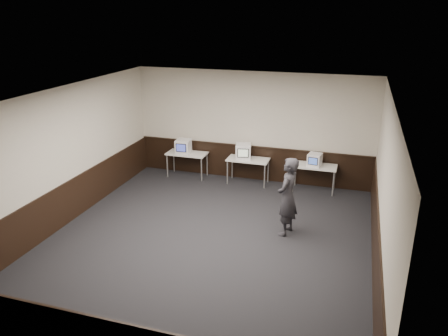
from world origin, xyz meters
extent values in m
plane|color=black|center=(0.00, 0.00, 0.00)|extent=(8.00, 8.00, 0.00)
plane|color=white|center=(0.00, 0.00, 3.20)|extent=(8.00, 8.00, 0.00)
plane|color=beige|center=(0.00, 4.00, 1.60)|extent=(7.00, 0.00, 7.00)
plane|color=beige|center=(0.00, -4.00, 1.60)|extent=(7.00, 0.00, 7.00)
plane|color=beige|center=(-3.50, 0.00, 1.60)|extent=(0.00, 8.00, 8.00)
plane|color=beige|center=(3.50, 0.00, 1.60)|extent=(0.00, 8.00, 8.00)
cube|color=black|center=(0.00, 3.98, 0.50)|extent=(6.98, 0.04, 1.00)
cube|color=black|center=(-3.48, 0.00, 0.50)|extent=(0.04, 7.98, 1.00)
cube|color=black|center=(3.48, 0.00, 0.50)|extent=(0.04, 7.98, 1.00)
cube|color=black|center=(0.00, 3.96, 1.02)|extent=(6.98, 0.06, 0.04)
cube|color=silver|center=(-1.90, 3.60, 0.73)|extent=(1.20, 0.60, 0.04)
cylinder|color=#999999|center=(-2.45, 3.35, 0.35)|extent=(0.04, 0.04, 0.71)
cylinder|color=#999999|center=(-1.35, 3.35, 0.35)|extent=(0.04, 0.04, 0.71)
cylinder|color=#999999|center=(-2.45, 3.85, 0.35)|extent=(0.04, 0.04, 0.71)
cylinder|color=#999999|center=(-1.35, 3.85, 0.35)|extent=(0.04, 0.04, 0.71)
cube|color=silver|center=(0.00, 3.60, 0.73)|extent=(1.20, 0.60, 0.04)
cylinder|color=#999999|center=(-0.55, 3.35, 0.35)|extent=(0.04, 0.04, 0.71)
cylinder|color=#999999|center=(0.55, 3.35, 0.35)|extent=(0.04, 0.04, 0.71)
cylinder|color=#999999|center=(-0.55, 3.85, 0.35)|extent=(0.04, 0.04, 0.71)
cylinder|color=#999999|center=(0.55, 3.85, 0.35)|extent=(0.04, 0.04, 0.71)
cube|color=silver|center=(1.90, 3.60, 0.73)|extent=(1.20, 0.60, 0.04)
cylinder|color=#999999|center=(1.35, 3.35, 0.35)|extent=(0.04, 0.04, 0.71)
cylinder|color=#999999|center=(2.45, 3.35, 0.35)|extent=(0.04, 0.04, 0.71)
cylinder|color=#999999|center=(1.35, 3.85, 0.35)|extent=(0.04, 0.04, 0.71)
cylinder|color=#999999|center=(2.45, 3.85, 0.35)|extent=(0.04, 0.04, 0.71)
cube|color=white|center=(-1.99, 3.55, 0.96)|extent=(0.45, 0.47, 0.42)
cube|color=black|center=(-1.97, 3.33, 0.98)|extent=(0.31, 0.04, 0.25)
cube|color=#3742A4|center=(-1.97, 3.32, 0.98)|extent=(0.27, 0.03, 0.21)
cube|color=white|center=(-0.15, 3.59, 0.97)|extent=(0.52, 0.54, 0.43)
cube|color=black|center=(-0.10, 3.37, 0.99)|extent=(0.32, 0.09, 0.26)
cube|color=silver|center=(-0.09, 3.36, 0.99)|extent=(0.28, 0.07, 0.22)
cube|color=white|center=(1.89, 3.56, 0.93)|extent=(0.41, 0.42, 0.35)
cube|color=black|center=(1.86, 3.37, 0.94)|extent=(0.26, 0.06, 0.21)
cube|color=#3755A4|center=(1.86, 3.36, 0.94)|extent=(0.23, 0.04, 0.18)
imported|color=#27272C|center=(1.58, 0.88, 0.91)|extent=(0.56, 0.73, 1.81)
camera|label=1|loc=(2.87, -7.99, 4.80)|focal=35.00mm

